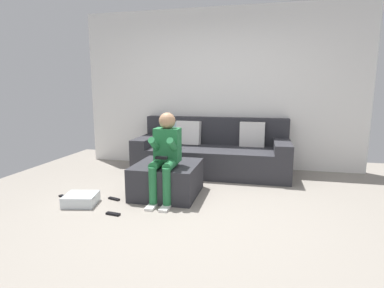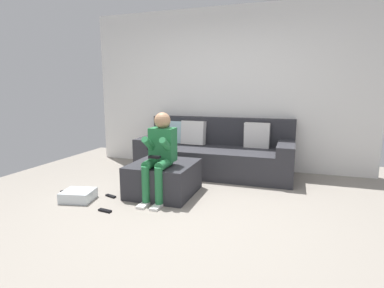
% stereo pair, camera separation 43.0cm
% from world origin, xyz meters
% --- Properties ---
extents(ground_plane, '(6.29, 6.29, 0.00)m').
position_xyz_m(ground_plane, '(0.00, 0.00, 0.00)').
color(ground_plane, gray).
extents(wall_back, '(4.84, 0.10, 2.70)m').
position_xyz_m(wall_back, '(0.00, 2.34, 1.35)').
color(wall_back, white).
rests_on(wall_back, ground_plane).
extents(couch_sectional, '(2.44, 0.98, 0.88)m').
position_xyz_m(couch_sectional, '(-0.04, 1.87, 0.31)').
color(couch_sectional, '#2D2D33').
rests_on(couch_sectional, ground_plane).
extents(ottoman, '(0.79, 0.84, 0.41)m').
position_xyz_m(ottoman, '(-0.43, 0.64, 0.21)').
color(ottoman, '#2D2D33').
rests_on(ottoman, ground_plane).
extents(person_seated, '(0.31, 0.59, 1.07)m').
position_xyz_m(person_seated, '(-0.39, 0.45, 0.61)').
color(person_seated, '#26723F').
rests_on(person_seated, ground_plane).
extents(storage_bin, '(0.42, 0.39, 0.13)m').
position_xyz_m(storage_bin, '(-1.32, 0.07, 0.06)').
color(storage_bin, silver).
rests_on(storage_bin, ground_plane).
extents(remote_near_ottoman, '(0.17, 0.07, 0.02)m').
position_xyz_m(remote_near_ottoman, '(-0.81, -0.13, 0.01)').
color(remote_near_ottoman, black).
rests_on(remote_near_ottoman, ground_plane).
extents(remote_by_storage_bin, '(0.17, 0.09, 0.02)m').
position_xyz_m(remote_by_storage_bin, '(-1.01, 0.30, 0.01)').
color(remote_by_storage_bin, black).
rests_on(remote_by_storage_bin, ground_plane).
extents(remote_under_side_table, '(0.20, 0.10, 0.02)m').
position_xyz_m(remote_under_side_table, '(-1.65, 0.23, 0.01)').
color(remote_under_side_table, black).
rests_on(remote_under_side_table, ground_plane).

